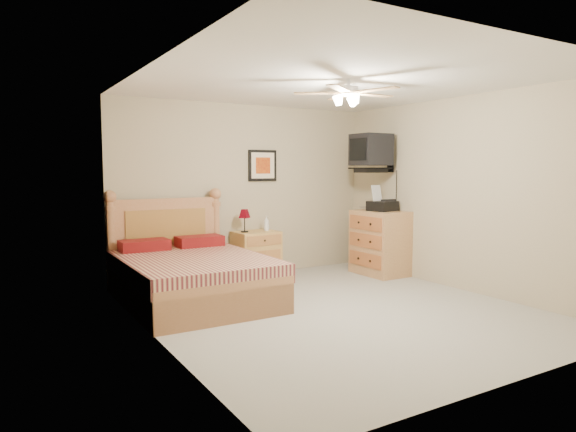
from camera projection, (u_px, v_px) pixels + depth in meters
name	position (u px, v px, depth m)	size (l,w,h in m)	color
floor	(335.00, 310.00, 5.72)	(4.50, 4.50, 0.00)	gray
ceiling	(337.00, 82.00, 5.49)	(4.00, 4.50, 0.04)	white
wall_back	(246.00, 191.00, 7.53)	(4.00, 0.04, 2.50)	tan
wall_front	(522.00, 214.00, 3.68)	(4.00, 0.04, 2.50)	tan
wall_left	(155.00, 205.00, 4.58)	(0.04, 4.50, 2.50)	tan
wall_right	(462.00, 194.00, 6.62)	(0.04, 4.50, 2.50)	tan
bed	(193.00, 248.00, 5.98)	(1.54, 2.02, 1.31)	#B27445
nightstand	(256.00, 254.00, 7.42)	(0.62, 0.46, 0.67)	#B28144
table_lamp	(245.00, 221.00, 7.30)	(0.18, 0.18, 0.33)	#5D020F
lotion_bottle	(266.00, 223.00, 7.48)	(0.08, 0.08, 0.22)	white
framed_picture	(262.00, 166.00, 7.62)	(0.46, 0.04, 0.46)	black
dresser	(380.00, 243.00, 7.63)	(0.56, 0.80, 0.95)	#A16B42
fax_machine	(383.00, 198.00, 7.55)	(0.36, 0.38, 0.38)	black
magazine_lower	(367.00, 209.00, 7.80)	(0.18, 0.24, 0.02)	#BAAE94
magazine_upper	(366.00, 208.00, 7.80)	(0.20, 0.27, 0.02)	gray
wall_tv	(379.00, 153.00, 7.59)	(0.56, 0.46, 0.58)	black
ceiling_fan	(349.00, 93.00, 5.33)	(1.14, 1.14, 0.28)	white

